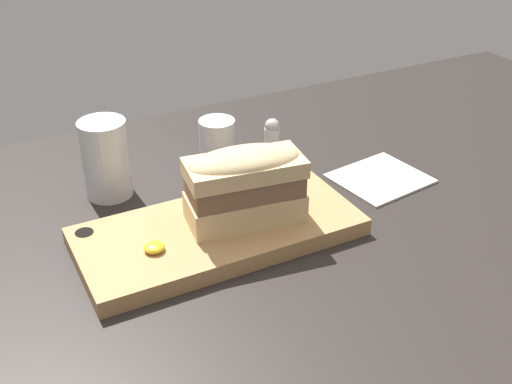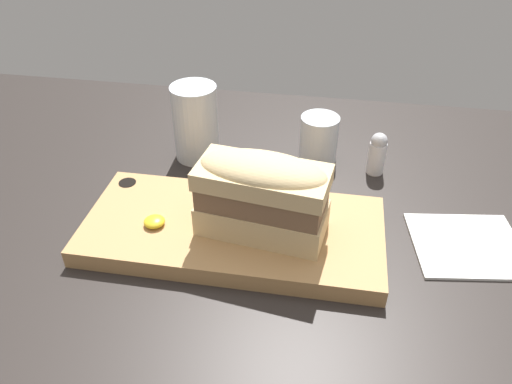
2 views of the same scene
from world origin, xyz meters
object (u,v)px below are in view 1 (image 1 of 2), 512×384
object	(u,v)px
serving_board	(218,231)
sandwich	(245,183)
wine_glass	(217,143)
salt_shaker	(272,137)
water_glass	(106,164)
napkin	(380,178)

from	to	relation	value
serving_board	sandwich	size ratio (longest dim) A/B	2.32
wine_glass	salt_shaker	bearing A→B (deg)	-14.94
water_glass	wine_glass	world-z (taller)	water_glass
wine_glass	napkin	world-z (taller)	wine_glass
water_glass	wine_glass	bearing A→B (deg)	6.81
sandwich	wine_glass	size ratio (longest dim) A/B	2.22
napkin	water_glass	bearing A→B (deg)	158.63
sandwich	salt_shaker	world-z (taller)	sandwich
sandwich	napkin	world-z (taller)	sandwich
serving_board	wine_glass	size ratio (longest dim) A/B	5.15
sandwich	salt_shaker	size ratio (longest dim) A/B	2.42
sandwich	napkin	distance (cm)	28.27
sandwich	napkin	bearing A→B (deg)	8.32
wine_glass	serving_board	bearing A→B (deg)	-114.41
napkin	serving_board	bearing A→B (deg)	-173.73
serving_board	napkin	bearing A→B (deg)	6.27
sandwich	water_glass	world-z (taller)	sandwich
serving_board	water_glass	xyz separation A→B (cm)	(-9.96, 19.34, 4.15)
serving_board	sandwich	world-z (taller)	sandwich
wine_glass	sandwich	bearing A→B (deg)	-104.64
serving_board	salt_shaker	size ratio (longest dim) A/B	5.62
water_glass	napkin	world-z (taller)	water_glass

